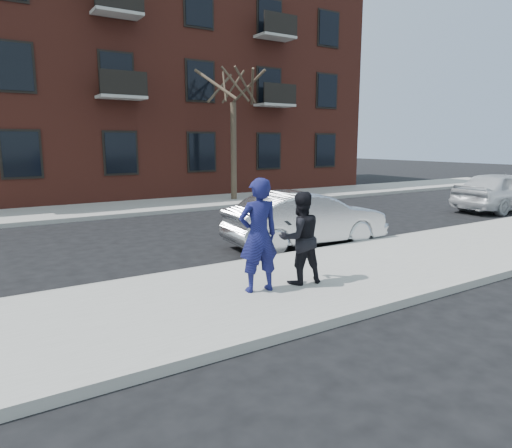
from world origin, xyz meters
TOP-DOWN VIEW (x-y plane):
  - ground at (0.00, 0.00)m, footprint 100.00×100.00m
  - near_sidewalk at (0.00, -0.25)m, footprint 50.00×3.50m
  - near_curb at (0.00, 1.55)m, footprint 50.00×0.10m
  - far_sidewalk at (0.00, 11.25)m, footprint 50.00×3.50m
  - far_curb at (0.00, 9.45)m, footprint 50.00×0.10m
  - apartment_building at (2.00, 18.00)m, footprint 24.30×10.30m
  - street_tree at (4.50, 11.00)m, footprint 3.60×3.60m
  - silver_sedan at (1.77, 2.46)m, footprint 4.39×1.85m
  - white_car at (12.05, 3.16)m, footprint 4.53×1.84m
  - man_hoodie at (-1.51, -0.36)m, footprint 0.76×0.57m
  - man_peacoat at (-0.65, -0.38)m, footprint 0.90×0.75m

SIDE VIEW (x-z plane):
  - ground at x=0.00m, z-range 0.00..0.00m
  - near_sidewalk at x=0.00m, z-range 0.00..0.15m
  - near_curb at x=0.00m, z-range 0.00..0.15m
  - far_sidewalk at x=0.00m, z-range 0.00..0.15m
  - far_curb at x=0.00m, z-range 0.00..0.15m
  - silver_sedan at x=1.77m, z-range 0.00..1.41m
  - white_car at x=12.05m, z-range 0.00..1.54m
  - man_peacoat at x=-0.65m, z-range 0.15..1.81m
  - man_hoodie at x=-1.51m, z-range 0.15..2.08m
  - street_tree at x=4.50m, z-range 2.12..8.92m
  - apartment_building at x=2.00m, z-range 0.01..12.31m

